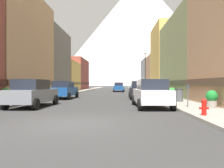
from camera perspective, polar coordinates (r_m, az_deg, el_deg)
ground_plane at (r=8.32m, az=-10.86°, el=-10.35°), size 400.00×400.00×0.00m
sidewalk_left at (r=43.75m, az=-8.51°, el=-1.81°), size 2.50×100.00×0.15m
sidewalk_right at (r=43.22m, az=8.01°, el=-1.84°), size 2.50×100.00×0.15m
storefront_left_1 at (r=26.89m, az=-25.79°, el=9.02°), size 6.51×12.56×11.76m
storefront_left_2 at (r=37.89m, az=-19.66°, el=5.39°), size 9.64×10.34×10.39m
storefront_left_3 at (r=47.67m, az=-14.83°, el=1.86°), size 9.43×9.66×6.24m
storefront_left_4 at (r=58.70m, az=-10.96°, el=2.41°), size 8.22×13.38×8.12m
storefront_right_1 at (r=26.32m, az=23.51°, el=6.29°), size 8.05×12.35×9.04m
storefront_right_2 at (r=37.09m, az=18.16°, el=6.00°), size 9.32×9.06×11.04m
storefront_right_3 at (r=45.97m, az=15.11°, el=2.50°), size 9.58×8.74×7.20m
storefront_right_4 at (r=54.96m, az=11.75°, el=2.32°), size 7.30×9.59×7.62m
car_left_0 at (r=14.69m, az=-20.47°, el=-2.30°), size 2.21×4.46×1.78m
car_left_1 at (r=22.00m, az=-12.72°, el=-1.52°), size 2.17×4.45×1.78m
car_right_0 at (r=13.66m, az=10.41°, el=-2.48°), size 2.22×4.47×1.78m
car_right_1 at (r=21.70m, az=7.33°, el=-1.54°), size 2.09×4.42×1.78m
car_driving_0 at (r=40.32m, az=1.81°, el=-0.80°), size 2.06×4.40×1.78m
car_driving_1 at (r=42.85m, az=1.83°, el=-0.75°), size 2.06×4.40×1.78m
fire_hydrant_near at (r=10.00m, az=23.41°, el=-5.56°), size 0.40×0.22×0.70m
parking_meter_near at (r=13.03m, az=19.62°, el=-2.10°), size 0.14×0.10×1.33m
trash_bin_right at (r=17.00m, az=17.55°, el=-2.84°), size 0.59×0.59×0.98m
potted_plant_0 at (r=13.24m, az=25.13°, el=-3.54°), size 0.64×0.64×0.99m
potted_plant_1 at (r=21.94m, az=15.76°, el=-2.02°), size 0.75×0.75×0.98m
potted_plant_2 at (r=18.38m, az=-26.64°, el=-2.24°), size 0.72×0.72×1.08m
pedestrian_0 at (r=23.46m, az=12.98°, el=-1.33°), size 0.36×0.36×1.70m
pedestrian_1 at (r=27.28m, az=-15.11°, el=-1.31°), size 0.36×0.36×1.54m
streetlamp_right at (r=30.08m, az=8.87°, el=4.79°), size 0.36×0.36×5.86m
mountain_backdrop at (r=277.34m, az=7.50°, el=14.02°), size 216.57×216.57×136.88m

